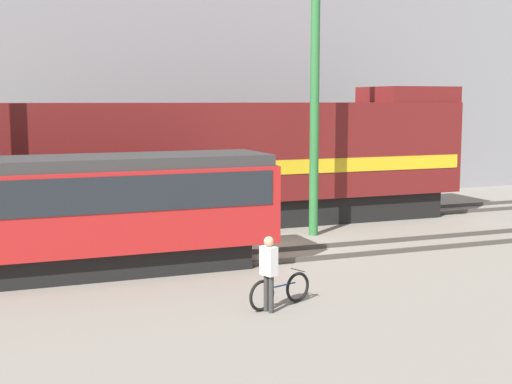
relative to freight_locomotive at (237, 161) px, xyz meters
name	(u,v)px	position (x,y,z in m)	size (l,w,h in m)	color
ground_plane	(271,249)	(-0.46, -4.26, -2.33)	(120.00, 120.00, 0.00)	gray
track_near	(287,255)	(-0.46, -5.52, -2.26)	(60.00, 1.50, 0.14)	#47423D
track_far	(226,224)	(-0.46, 0.00, -2.26)	(60.00, 1.51, 0.14)	#47423D
building_backdrop	(162,73)	(-0.46, 9.13, 3.41)	(47.54, 6.00, 11.48)	gray
freight_locomotive	(237,161)	(0.00, 0.00, 0.00)	(17.40, 3.04, 5.00)	black
streetcar	(42,210)	(-7.21, -5.52, -0.58)	(11.98, 2.54, 3.07)	black
bicycle	(280,291)	(-2.61, -10.01, -1.98)	(1.67, 0.70, 0.75)	black
person	(269,266)	(-3.00, -10.29, -1.33)	(0.32, 0.41, 1.64)	#333333
utility_pole_center	(315,89)	(1.71, -2.76, 2.54)	(0.30, 0.30, 9.73)	#2D7238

